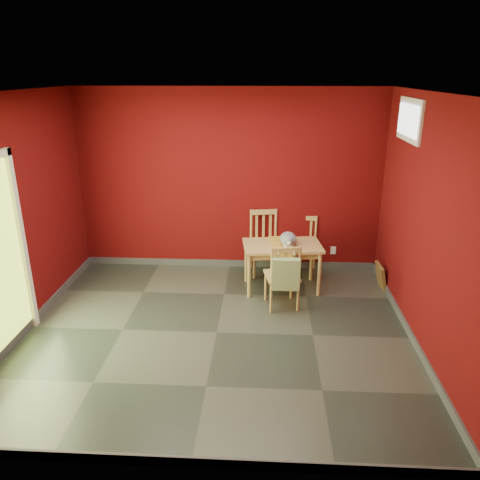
# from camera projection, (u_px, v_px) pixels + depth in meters

# --- Properties ---
(ground) EXTENTS (4.50, 4.50, 0.00)m
(ground) POSITION_uv_depth(u_px,v_px,m) (217.00, 332.00, 5.50)
(ground) COLOR #2D342D
(ground) RESTS_ON ground
(room_shell) EXTENTS (4.50, 4.50, 4.50)m
(room_shell) POSITION_uv_depth(u_px,v_px,m) (217.00, 329.00, 5.48)
(room_shell) COLOR #520809
(room_shell) RESTS_ON ground
(window) EXTENTS (0.05, 0.90, 0.50)m
(window) POSITION_uv_depth(u_px,v_px,m) (409.00, 120.00, 5.52)
(window) COLOR white
(window) RESTS_ON room_shell
(outlet_plate) EXTENTS (0.08, 0.02, 0.12)m
(outlet_plate) POSITION_uv_depth(u_px,v_px,m) (333.00, 250.00, 7.18)
(outlet_plate) COLOR silver
(outlet_plate) RESTS_ON room_shell
(dining_table) EXTENTS (1.12, 0.73, 0.66)m
(dining_table) POSITION_uv_depth(u_px,v_px,m) (282.00, 250.00, 6.42)
(dining_table) COLOR tan
(dining_table) RESTS_ON ground
(table_runner) EXTENTS (0.38, 0.68, 0.33)m
(table_runner) POSITION_uv_depth(u_px,v_px,m) (282.00, 251.00, 6.31)
(table_runner) COLOR gold
(table_runner) RESTS_ON dining_table
(chair_far_left) EXTENTS (0.51, 0.51, 0.95)m
(chair_far_left) POSITION_uv_depth(u_px,v_px,m) (265.00, 242.00, 7.01)
(chair_far_left) COLOR tan
(chair_far_left) RESTS_ON ground
(chair_far_right) EXTENTS (0.46, 0.46, 0.85)m
(chair_far_right) POSITION_uv_depth(u_px,v_px,m) (303.00, 244.00, 7.07)
(chair_far_right) COLOR tan
(chair_far_right) RESTS_ON ground
(chair_near) EXTENTS (0.48, 0.48, 0.88)m
(chair_near) POSITION_uv_depth(u_px,v_px,m) (283.00, 275.00, 5.95)
(chair_near) COLOR tan
(chair_near) RESTS_ON ground
(tote_bag) EXTENTS (0.34, 0.20, 0.47)m
(tote_bag) POSITION_uv_depth(u_px,v_px,m) (286.00, 274.00, 5.71)
(tote_bag) COLOR #849D64
(tote_bag) RESTS_ON chair_near
(cat) EXTENTS (0.33, 0.51, 0.24)m
(cat) POSITION_uv_depth(u_px,v_px,m) (288.00, 237.00, 6.34)
(cat) COLOR slate
(cat) RESTS_ON table_runner
(picture_frame) EXTENTS (0.13, 0.35, 0.35)m
(picture_frame) POSITION_uv_depth(u_px,v_px,m) (381.00, 276.00, 6.59)
(picture_frame) COLOR brown
(picture_frame) RESTS_ON ground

